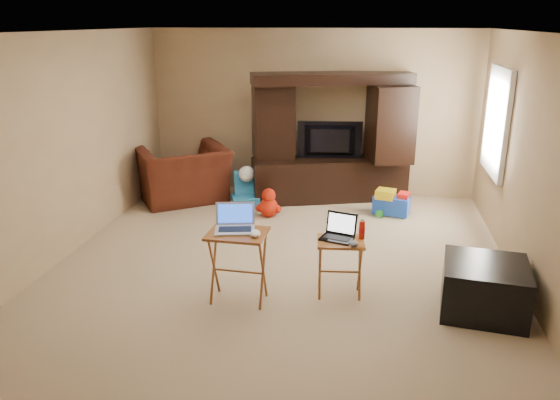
% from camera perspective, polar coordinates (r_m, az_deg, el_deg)
% --- Properties ---
extents(floor, '(5.50, 5.50, 0.00)m').
position_cam_1_polar(floor, '(6.24, 0.31, -6.42)').
color(floor, tan).
rests_on(floor, ground).
extents(ceiling, '(5.50, 5.50, 0.00)m').
position_cam_1_polar(ceiling, '(5.67, 0.35, 17.18)').
color(ceiling, silver).
rests_on(ceiling, ground).
extents(wall_back, '(5.00, 0.00, 5.00)m').
position_cam_1_polar(wall_back, '(8.51, 3.34, 9.06)').
color(wall_back, tan).
rests_on(wall_back, ground).
extents(wall_front, '(5.00, 0.00, 5.00)m').
position_cam_1_polar(wall_front, '(3.28, -7.45, -6.33)').
color(wall_front, tan).
rests_on(wall_front, ground).
extents(wall_left, '(0.00, 5.50, 5.50)m').
position_cam_1_polar(wall_left, '(6.69, -21.40, 5.31)').
color(wall_left, tan).
rests_on(wall_left, ground).
extents(wall_right, '(0.00, 5.50, 5.50)m').
position_cam_1_polar(wall_right, '(5.98, 24.76, 3.44)').
color(wall_right, tan).
rests_on(wall_right, ground).
extents(window_pane, '(0.00, 1.20, 1.20)m').
position_cam_1_polar(window_pane, '(7.42, 21.84, 7.61)').
color(window_pane, white).
rests_on(window_pane, ground).
extents(window_frame, '(0.06, 1.14, 1.34)m').
position_cam_1_polar(window_frame, '(7.41, 21.69, 7.62)').
color(window_frame, white).
rests_on(window_frame, ground).
extents(entertainment_center, '(2.38, 1.25, 1.90)m').
position_cam_1_polar(entertainment_center, '(8.17, 5.28, 6.49)').
color(entertainment_center, black).
rests_on(entertainment_center, floor).
extents(television, '(0.97, 0.24, 0.55)m').
position_cam_1_polar(television, '(8.14, 5.24, 6.15)').
color(television, black).
rests_on(television, entertainment_center).
extents(recliner, '(1.67, 1.63, 0.82)m').
position_cam_1_polar(recliner, '(8.32, -10.10, 2.68)').
color(recliner, '#4E1B10').
rests_on(recliner, floor).
extents(child_rocker, '(0.51, 0.54, 0.51)m').
position_cam_1_polar(child_rocker, '(7.98, -3.65, 1.11)').
color(child_rocker, '#1C6A9D').
rests_on(child_rocker, floor).
extents(plush_toy, '(0.37, 0.31, 0.41)m').
position_cam_1_polar(plush_toy, '(7.56, -1.19, -0.26)').
color(plush_toy, red).
rests_on(plush_toy, floor).
extents(push_toy, '(0.57, 0.47, 0.37)m').
position_cam_1_polar(push_toy, '(7.79, 11.58, -0.22)').
color(push_toy, blue).
rests_on(push_toy, floor).
extents(ottoman, '(0.84, 0.84, 0.48)m').
position_cam_1_polar(ottoman, '(5.48, 20.57, -8.59)').
color(ottoman, black).
rests_on(ottoman, floor).
extents(tray_table_left, '(0.57, 0.46, 0.71)m').
position_cam_1_polar(tray_table_left, '(5.28, -4.39, -7.00)').
color(tray_table_left, '#915723').
rests_on(tray_table_left, floor).
extents(tray_table_right, '(0.49, 0.41, 0.59)m').
position_cam_1_polar(tray_table_right, '(5.43, 6.26, -7.08)').
color(tray_table_right, '#A55D27').
rests_on(tray_table_right, floor).
extents(laptop_left, '(0.43, 0.37, 0.24)m').
position_cam_1_polar(laptop_left, '(5.13, -4.76, -2.00)').
color(laptop_left, '#B0AFB4').
rests_on(laptop_left, tray_table_left).
extents(laptop_right, '(0.37, 0.33, 0.24)m').
position_cam_1_polar(laptop_right, '(5.29, 5.99, -2.92)').
color(laptop_right, black).
rests_on(laptop_right, tray_table_right).
extents(mouse_left, '(0.13, 0.17, 0.06)m').
position_cam_1_polar(mouse_left, '(5.03, -2.58, -3.51)').
color(mouse_left, white).
rests_on(mouse_left, tray_table_left).
extents(mouse_right, '(0.09, 0.13, 0.05)m').
position_cam_1_polar(mouse_right, '(5.19, 7.73, -4.56)').
color(mouse_right, '#424146').
rests_on(mouse_right, tray_table_right).
extents(water_bottle, '(0.06, 0.06, 0.18)m').
position_cam_1_polar(water_bottle, '(5.35, 8.55, -3.12)').
color(water_bottle, red).
rests_on(water_bottle, tray_table_right).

